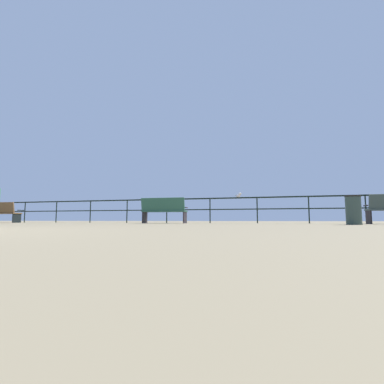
# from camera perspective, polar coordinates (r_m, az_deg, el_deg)

# --- Properties ---
(pier_railing) EXTENTS (25.45, 0.05, 1.00)m
(pier_railing) POSITION_cam_1_polar(r_m,az_deg,el_deg) (11.65, -5.12, -2.66)
(pier_railing) COLOR black
(pier_railing) RESTS_ON ground_plane
(bench_far_left) EXTENTS (1.71, 0.83, 0.92)m
(bench_far_left) POSITION_cam_1_polar(r_m,az_deg,el_deg) (15.43, -34.30, -3.33)
(bench_far_left) COLOR brown
(bench_far_left) RESTS_ON ground_plane
(bench_near_left) EXTENTS (1.71, 0.75, 0.95)m
(bench_near_left) POSITION_cam_1_polar(r_m,az_deg,el_deg) (10.70, -5.74, -3.53)
(bench_near_left) COLOR #2A5641
(bench_near_left) RESTS_ON ground_plane
(seagull_on_rail) EXTENTS (0.29, 0.31, 0.17)m
(seagull_on_rail) POSITION_cam_1_polar(r_m,az_deg,el_deg) (10.97, 9.40, -0.64)
(seagull_on_rail) COLOR silver
(seagull_on_rail) RESTS_ON pier_railing
(trash_bin) EXTENTS (0.39, 0.39, 0.77)m
(trash_bin) POSITION_cam_1_polar(r_m,az_deg,el_deg) (8.48, 29.87, -3.16)
(trash_bin) COLOR #2F4037
(trash_bin) RESTS_ON ground_plane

